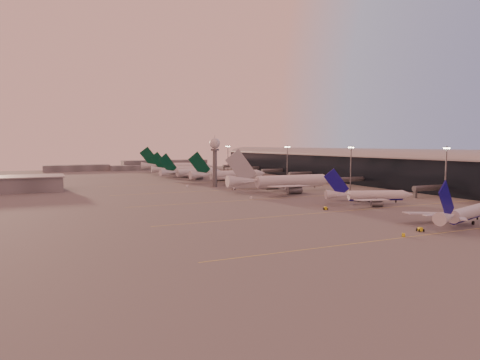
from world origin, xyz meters
name	(u,v)px	position (x,y,z in m)	size (l,w,h in m)	color
ground	(327,218)	(0.00, 0.00, 0.00)	(700.00, 700.00, 0.00)	#5A5757
taxiway_markings	(309,196)	(30.00, 56.00, 0.01)	(180.00, 185.25, 0.02)	#E8D451
terminal	(360,167)	(107.88, 110.09, 10.52)	(57.00, 362.00, 23.04)	black
radar_tower	(215,152)	(5.00, 120.00, 20.95)	(6.40, 6.40, 31.10)	#585A5F
mast_a	(446,174)	(58.00, 0.00, 13.74)	(3.60, 0.56, 25.00)	#585A5F
mast_b	(351,168)	(55.00, 55.00, 13.74)	(3.60, 0.56, 25.00)	#585A5F
mast_c	(287,163)	(50.00, 110.00, 13.74)	(3.60, 0.56, 25.00)	#585A5F
mast_d	(228,159)	(48.00, 200.00, 13.74)	(3.60, 0.56, 25.00)	#585A5F
distant_horizon	(140,166)	(2.62, 325.14, 3.89)	(165.00, 37.50, 9.00)	slate
narrowbody_near	(464,216)	(30.23, -30.28, 3.12)	(38.13, 29.94, 15.40)	silver
narrowbody_mid	(370,197)	(37.25, 20.65, 3.15)	(38.31, 30.04, 15.56)	silver
widebody_white	(284,184)	(29.79, 80.03, 4.06)	(66.65, 53.30, 23.43)	silver
greentail_a	(229,177)	(25.53, 145.02, 3.73)	(58.18, 46.90, 21.12)	silver
greentail_b	(192,174)	(12.91, 187.15, 3.44)	(53.01, 42.38, 19.49)	silver
greentail_c	(184,171)	(17.22, 220.38, 3.50)	(54.33, 43.61, 19.79)	silver
greentail_d	(177,168)	(21.92, 256.17, 4.20)	(63.73, 50.74, 23.80)	silver
gsv_truck_a	(404,233)	(0.98, -33.80, 0.96)	(4.53, 4.42, 1.88)	yellow
gsv_tug_near	(420,230)	(10.56, -30.90, 0.57)	(3.42, 4.39, 1.10)	yellow
gsv_tug_mid	(326,208)	(10.47, 15.42, 0.56)	(4.34, 3.47, 1.08)	yellow
gsv_truck_b	(358,194)	(52.70, 46.11, 1.15)	(5.91, 3.71, 2.25)	white
gsv_truck_c	(251,197)	(-0.95, 58.42, 1.10)	(4.58, 5.50, 2.16)	white
gsv_catering_b	(343,185)	(68.70, 78.18, 2.16)	(5.44, 2.85, 4.33)	slate
gsv_tug_far	(234,189)	(8.37, 99.11, 0.54)	(4.20, 4.08, 1.05)	white
gsv_truck_d	(187,185)	(-10.95, 126.17, 1.23)	(2.64, 6.13, 2.41)	white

